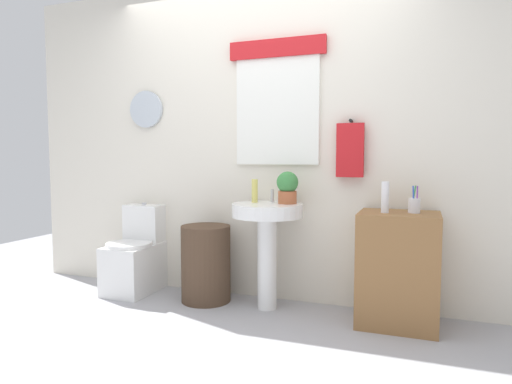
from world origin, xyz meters
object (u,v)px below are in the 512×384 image
(pedestal_sink, at_px, (267,229))
(wooden_cabinet, at_px, (398,269))
(laundry_hamper, at_px, (206,263))
(toothbrush_cup, at_px, (414,205))
(lotion_bottle, at_px, (385,197))
(soap_bottle, at_px, (255,191))
(potted_plant, at_px, (287,187))
(toilet, at_px, (136,258))

(pedestal_sink, xyz_separation_m, wooden_cabinet, (0.95, 0.00, -0.22))
(laundry_hamper, relative_size, toothbrush_cup, 3.30)
(lotion_bottle, relative_size, toothbrush_cup, 1.15)
(laundry_hamper, relative_size, soap_bottle, 3.38)
(potted_plant, bearing_deg, toothbrush_cup, -2.53)
(pedestal_sink, height_order, lotion_bottle, lotion_bottle)
(laundry_hamper, bearing_deg, lotion_bottle, -1.66)
(toilet, bearing_deg, lotion_bottle, -2.00)
(toilet, height_order, lotion_bottle, lotion_bottle)
(soap_bottle, bearing_deg, wooden_cabinet, -2.67)
(wooden_cabinet, height_order, lotion_bottle, lotion_bottle)
(pedestal_sink, bearing_deg, soap_bottle, 157.38)
(lotion_bottle, bearing_deg, pedestal_sink, 177.33)
(toothbrush_cup, bearing_deg, toilet, 179.69)
(soap_bottle, relative_size, toothbrush_cup, 0.98)
(lotion_bottle, bearing_deg, soap_bottle, 174.75)
(toilet, relative_size, toothbrush_cup, 4.08)
(toilet, relative_size, potted_plant, 3.11)
(laundry_hamper, distance_m, pedestal_sink, 0.60)
(wooden_cabinet, distance_m, toothbrush_cup, 0.45)
(pedestal_sink, xyz_separation_m, soap_bottle, (-0.12, 0.05, 0.28))
(wooden_cabinet, bearing_deg, soap_bottle, 177.33)
(laundry_hamper, bearing_deg, potted_plant, 5.19)
(laundry_hamper, distance_m, potted_plant, 0.91)
(pedestal_sink, height_order, wooden_cabinet, pedestal_sink)
(toilet, height_order, laundry_hamper, toilet)
(laundry_hamper, height_order, potted_plant, potted_plant)
(wooden_cabinet, height_order, potted_plant, potted_plant)
(pedestal_sink, distance_m, wooden_cabinet, 0.98)
(soap_bottle, bearing_deg, potted_plant, 2.20)
(toilet, relative_size, laundry_hamper, 1.24)
(laundry_hamper, xyz_separation_m, potted_plant, (0.66, 0.06, 0.63))
(potted_plant, bearing_deg, pedestal_sink, -156.80)
(soap_bottle, height_order, toothbrush_cup, soap_bottle)
(toilet, height_order, soap_bottle, soap_bottle)
(wooden_cabinet, relative_size, soap_bottle, 4.32)
(lotion_bottle, height_order, toothbrush_cup, lotion_bottle)
(pedestal_sink, relative_size, toothbrush_cup, 4.36)
(toothbrush_cup, bearing_deg, soap_bottle, 178.52)
(toilet, distance_m, toothbrush_cup, 2.32)
(laundry_hamper, distance_m, toothbrush_cup, 1.65)
(toilet, bearing_deg, toothbrush_cup, -0.31)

